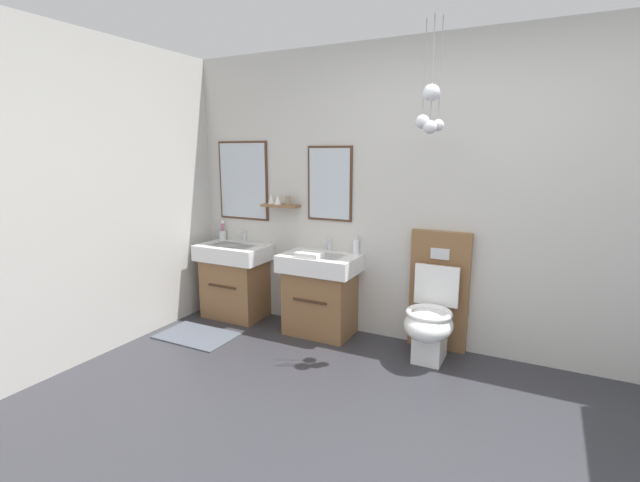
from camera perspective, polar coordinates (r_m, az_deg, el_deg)
The scene contains 11 objects.
wall_back at distance 3.74m, azimuth 18.34°, elevation 5.19°, with size 5.43×0.64×2.52m.
wall_left at distance 3.68m, azimuth -33.63°, elevation 3.75°, with size 0.12×3.90×2.52m, color beige.
bath_mat at distance 4.24m, azimuth -15.49°, elevation -11.59°, with size 0.68×0.44×0.01m, color #474C56.
vanity_sink_left at distance 4.53m, azimuth -10.80°, elevation -4.71°, with size 0.68×0.46×0.73m.
tap_on_left_sink at distance 4.56m, azimuth -9.72°, elevation 0.77°, with size 0.03×0.13×0.11m.
vanity_sink_right at distance 4.04m, azimuth 0.04°, elevation -6.49°, with size 0.68×0.46×0.73m.
tap_on_right_sink at distance 4.08m, azimuth 1.09°, elevation -0.32°, with size 0.03×0.13×0.11m.
toilet at distance 3.71m, azimuth 14.32°, elevation -8.72°, with size 0.48×0.62×1.00m.
toothbrush_cup at distance 4.72m, azimuth -12.37°, elevation 0.80°, with size 0.07×0.07×0.21m.
soap_dispenser at distance 3.97m, azimuth 4.62°, elevation -0.70°, with size 0.06×0.06×0.17m.
folded_hand_towel at distance 3.85m, azimuth -1.37°, elevation -1.76°, with size 0.22×0.16×0.04m, color white.
Camera 1 is at (0.53, -1.79, 1.62)m, focal length 25.00 mm.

